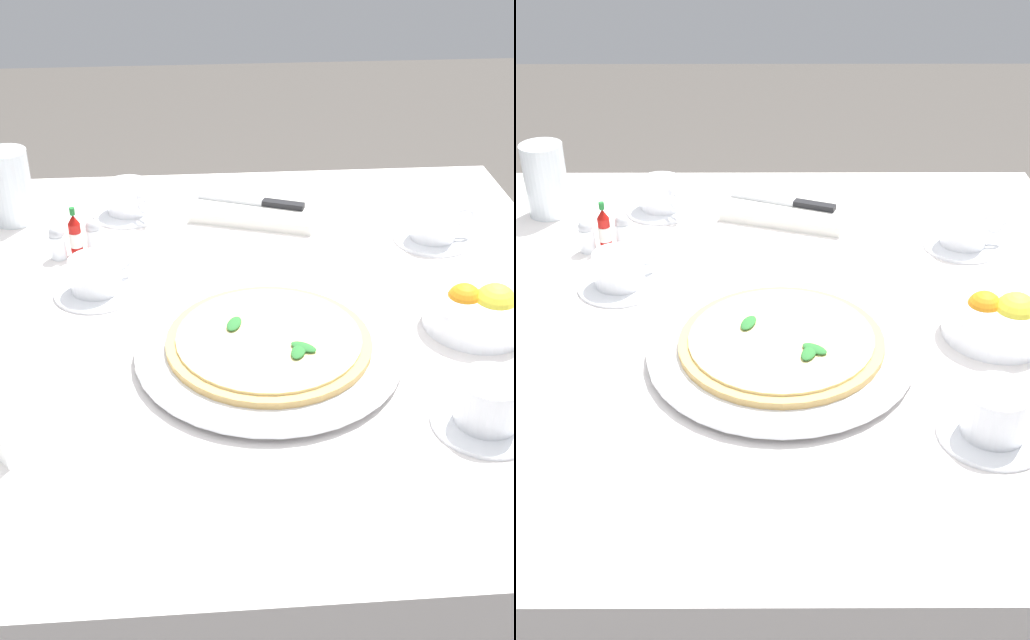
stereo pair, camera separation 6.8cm
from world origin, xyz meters
The scene contains 15 objects.
ground_plane centered at (0.00, 0.00, 0.00)m, with size 8.00×8.00×0.00m, color #4C4742.
dining_table centered at (0.00, 0.00, 0.59)m, with size 1.04×1.04×0.72m.
pizza_plate centered at (-0.02, 0.12, 0.73)m, with size 0.36×0.36×0.02m.
pizza centered at (-0.02, 0.12, 0.75)m, with size 0.27×0.27×0.02m.
coffee_cup_near_right centered at (-0.33, -0.20, 0.75)m, with size 0.13×0.13×0.07m.
coffee_cup_center_back centered at (0.19, -0.34, 0.75)m, with size 0.13×0.13×0.06m.
coffee_cup_back_corner centered at (-0.27, 0.28, 0.75)m, with size 0.13×0.13×0.06m.
coffee_cup_near_left centered at (0.22, -0.07, 0.75)m, with size 0.13×0.13×0.06m.
water_glass_far_right centered at (0.39, -0.33, 0.78)m, with size 0.07×0.07×0.13m.
napkin_folded centered at (-0.04, -0.32, 0.73)m, with size 0.25×0.19×0.02m.
dinner_knife centered at (-0.04, -0.33, 0.75)m, with size 0.19×0.09×0.01m.
citrus_bowl centered at (-0.32, 0.06, 0.75)m, with size 0.15×0.15×0.07m.
hot_sauce_bottle centered at (0.26, -0.19, 0.76)m, with size 0.02×0.02×0.08m.
salt_shaker centered at (0.29, -0.18, 0.75)m, with size 0.03×0.03×0.06m.
pepper_shaker centered at (0.24, -0.20, 0.75)m, with size 0.03×0.03×0.06m.
Camera 1 is at (0.06, 0.99, 1.35)m, focal length 45.27 mm.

